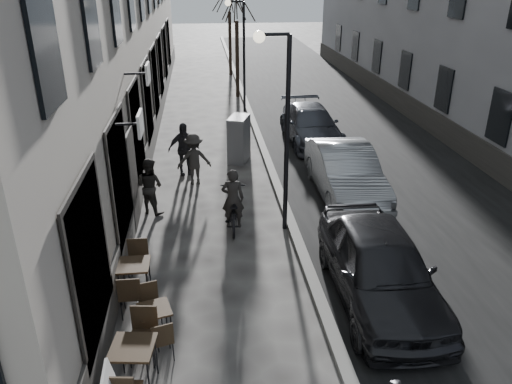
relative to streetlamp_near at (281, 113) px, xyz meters
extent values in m
cube|color=black|center=(4.02, 10.00, -3.16)|extent=(7.30, 60.00, 0.00)
cube|color=slate|center=(0.37, 10.00, -3.10)|extent=(0.25, 60.00, 0.12)
cylinder|color=black|center=(0.17, 0.00, -0.66)|extent=(0.12, 0.12, 5.00)
cylinder|color=black|center=(-0.18, 0.00, 1.84)|extent=(0.70, 0.08, 0.08)
sphere|color=#FFF2CC|center=(-0.53, 0.00, 1.79)|extent=(0.28, 0.28, 0.28)
cylinder|color=black|center=(0.17, 12.00, -0.66)|extent=(0.12, 0.12, 5.00)
cylinder|color=black|center=(-0.18, 12.00, 1.84)|extent=(0.70, 0.08, 0.08)
sphere|color=#FFF2CC|center=(-0.53, 12.00, 1.79)|extent=(0.28, 0.28, 0.28)
cylinder|color=black|center=(0.07, 15.00, -1.21)|extent=(0.20, 0.20, 3.90)
cylinder|color=black|center=(0.07, 21.00, -1.21)|extent=(0.20, 0.20, 3.90)
cube|color=black|center=(-3.17, -5.20, -2.33)|extent=(0.78, 0.78, 0.04)
cylinder|color=black|center=(-3.49, -5.45, -2.76)|extent=(0.03, 0.03, 0.80)
cylinder|color=black|center=(-2.92, -5.53, -2.76)|extent=(0.03, 0.03, 0.80)
cylinder|color=black|center=(-3.42, -4.88, -2.76)|extent=(0.03, 0.03, 0.80)
cylinder|color=black|center=(-2.84, -4.95, -2.76)|extent=(0.03, 0.03, 0.80)
cube|color=black|center=(-2.92, -4.07, -2.48)|extent=(0.70, 0.70, 0.04)
cylinder|color=black|center=(-3.09, -4.36, -2.83)|extent=(0.02, 0.02, 0.67)
cylinder|color=black|center=(-2.62, -4.23, -2.83)|extent=(0.02, 0.02, 0.67)
cylinder|color=black|center=(-3.21, -3.90, -2.83)|extent=(0.02, 0.02, 0.67)
cylinder|color=black|center=(-2.75, -3.77, -2.83)|extent=(0.02, 0.02, 0.67)
cube|color=black|center=(-3.44, -2.66, -2.37)|extent=(0.66, 0.66, 0.04)
cylinder|color=black|center=(-3.72, -2.94, -2.78)|extent=(0.03, 0.03, 0.77)
cylinder|color=black|center=(-3.17, -2.94, -2.78)|extent=(0.03, 0.03, 0.77)
cylinder|color=black|center=(-3.72, -2.38, -2.78)|extent=(0.03, 0.03, 0.77)
cylinder|color=black|center=(-3.16, -2.39, -2.78)|extent=(0.03, 0.03, 0.77)
cube|color=slate|center=(-0.63, 5.27, -2.35)|extent=(0.91, 1.22, 1.62)
imported|color=black|center=(-1.18, 0.26, -2.66)|extent=(0.80, 1.96, 1.01)
imported|color=#272422|center=(-1.18, 0.26, -2.34)|extent=(0.63, 0.43, 1.65)
imported|color=#272521|center=(-3.43, 1.37, -2.35)|extent=(1.00, 0.95, 1.62)
imported|color=#2E2B28|center=(-2.21, 3.31, -2.33)|extent=(1.13, 0.72, 1.66)
imported|color=black|center=(-2.55, 4.18, -2.27)|extent=(1.12, 0.71, 1.78)
imported|color=black|center=(1.59, -3.28, -2.36)|extent=(1.97, 4.71, 1.59)
imported|color=#9BA0A4|center=(2.31, 1.89, -2.39)|extent=(1.68, 4.70, 1.54)
imported|color=#3F414A|center=(2.38, 7.11, -2.47)|extent=(2.00, 4.78, 1.38)
camera|label=1|loc=(-1.89, -11.63, 3.22)|focal=35.00mm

